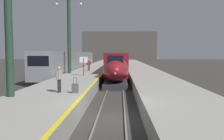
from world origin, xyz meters
The scene contains 16 objects.
ground_plane centered at (0.00, 0.00, 0.00)m, with size 260.00×260.00×0.00m, color #33302D.
platform_left centered at (-4.05, 24.75, 0.53)m, with size 4.80×110.00×1.05m, color gray.
platform_right centered at (4.05, 24.75, 0.53)m, with size 4.80×110.00×1.05m, color gray.
platform_left_safety_stripe centered at (-1.77, 24.75, 1.05)m, with size 0.20×107.80×0.01m, color yellow.
rail_main_left centered at (-0.75, 27.50, 0.06)m, with size 0.08×110.00×0.12m, color slate.
rail_main_right centered at (0.75, 27.50, 0.06)m, with size 0.08×110.00×0.12m, color slate.
rail_secondary_left centered at (-8.85, 27.50, 0.06)m, with size 0.08×110.00×0.12m, color slate.
rail_secondary_right centered at (-7.35, 27.50, 0.06)m, with size 0.08×110.00×0.12m, color slate.
highspeed_train_main centered at (0.00, 27.85, 1.93)m, with size 2.92×37.95×3.60m.
regional_train_adjacent centered at (-8.10, 30.02, 2.13)m, with size 2.85×36.60×3.80m.
station_column_mid centered at (-5.90, 16.94, 6.75)m, with size 4.00×0.68×9.52m.
passenger_near_edge centered at (-3.42, 2.44, 2.04)m, with size 0.34×0.54×1.69m.
passenger_mid_platform centered at (-4.06, 21.40, 2.04)m, with size 0.55×0.32×1.69m.
rolling_suitcase centered at (-2.37, 2.26, 1.35)m, with size 0.40×0.22×0.98m.
departure_info_board centered at (-3.62, 13.80, 2.56)m, with size 0.90×0.10×2.12m.
terminus_back_wall centered at (0.00, 102.00, 7.00)m, with size 36.00×2.00×14.00m, color #4C4742.
Camera 1 is at (0.48, -12.40, 3.56)m, focal length 37.77 mm.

